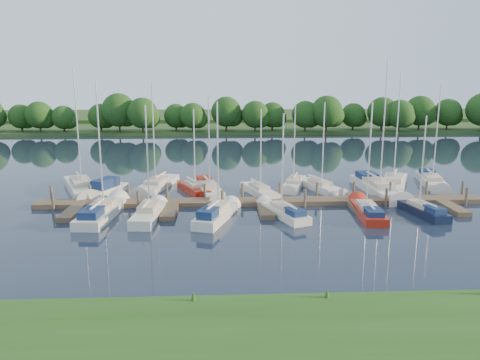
{
  "coord_description": "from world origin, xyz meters",
  "views": [
    {
      "loc": [
        -3.94,
        -32.4,
        10.95
      ],
      "look_at": [
        -2.01,
        8.0,
        2.2
      ],
      "focal_mm": 35.0,
      "sensor_mm": 36.0,
      "label": 1
    }
  ],
  "objects_px": {
    "sailboat_n_0": "(82,189)",
    "motorboat": "(105,191)",
    "sailboat_s_2": "(216,216)",
    "sailboat_n_5": "(259,192)",
    "dock": "(263,204)"
  },
  "relations": [
    {
      "from": "dock",
      "to": "sailboat_n_5",
      "type": "height_order",
      "value": "sailboat_n_5"
    },
    {
      "from": "dock",
      "to": "motorboat",
      "type": "distance_m",
      "value": 15.6
    },
    {
      "from": "motorboat",
      "to": "dock",
      "type": "bearing_deg",
      "value": -174.43
    },
    {
      "from": "motorboat",
      "to": "sailboat_n_0",
      "type": "bearing_deg",
      "value": -7.79
    },
    {
      "from": "dock",
      "to": "sailboat_n_5",
      "type": "xyz_separation_m",
      "value": [
        0.04,
        4.12,
        0.07
      ]
    },
    {
      "from": "sailboat_n_5",
      "to": "dock",
      "type": "bearing_deg",
      "value": 70.18
    },
    {
      "from": "sailboat_n_5",
      "to": "sailboat_s_2",
      "type": "bearing_deg",
      "value": 43.71
    },
    {
      "from": "sailboat_n_0",
      "to": "motorboat",
      "type": "bearing_deg",
      "value": 125.71
    },
    {
      "from": "motorboat",
      "to": "sailboat_s_2",
      "type": "bearing_deg",
      "value": 164.14
    },
    {
      "from": "dock",
      "to": "motorboat",
      "type": "relative_size",
      "value": 6.73
    },
    {
      "from": "dock",
      "to": "sailboat_n_0",
      "type": "bearing_deg",
      "value": 160.51
    },
    {
      "from": "dock",
      "to": "sailboat_n_0",
      "type": "relative_size",
      "value": 3.22
    },
    {
      "from": "motorboat",
      "to": "sailboat_s_2",
      "type": "distance_m",
      "value": 13.83
    },
    {
      "from": "motorboat",
      "to": "sailboat_n_5",
      "type": "bearing_deg",
      "value": -159.1
    },
    {
      "from": "sailboat_n_5",
      "to": "sailboat_n_0",
      "type": "bearing_deg",
      "value": -26.05
    }
  ]
}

